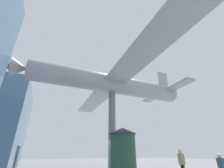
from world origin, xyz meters
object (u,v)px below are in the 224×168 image
suspended_airplane (111,84)px  visitor_person (182,161)px  visitor_second (222,166)px  info_kiosk (123,164)px  support_pylon_central (112,130)px

suspended_airplane → visitor_person: suspended_airplane is taller
suspended_airplane → visitor_second: bearing=-131.7°
visitor_person → info_kiosk: 7.09m
visitor_person → info_kiosk: size_ratio=0.75×
suspended_airplane → visitor_second: (-4.86, -5.16, -6.53)m
support_pylon_central → suspended_airplane: suspended_airplane is taller
visitor_person → visitor_second: (-1.82, -1.24, -0.19)m
suspended_airplane → info_kiosk: suspended_airplane is taller
visitor_second → support_pylon_central: bearing=-116.7°
visitor_second → visitor_person: bearing=-128.4°
support_pylon_central → info_kiosk: (-6.39, 2.45, -2.02)m
support_pylon_central → suspended_airplane: (0.00, 0.13, 4.15)m
suspended_airplane → visitor_person: size_ratio=11.71×
support_pylon_central → suspended_airplane: 4.15m
support_pylon_central → visitor_person: 5.34m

